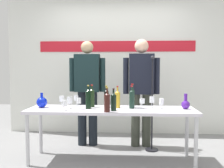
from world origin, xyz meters
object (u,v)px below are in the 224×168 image
object	(u,v)px
wine_bottle_1	(117,99)
wine_bottle_2	(113,101)
wine_bottle_3	(132,97)
wine_glass_right_0	(142,101)
wine_glass_left_4	(76,98)
decanter_blue_left	(42,102)
presenter_right	(141,86)
wine_glass_left_5	(79,101)
display_table	(111,113)
wine_glass_right_2	(161,102)
wine_glass_left_1	(62,99)
wine_glass_left_2	(70,100)
wine_bottle_4	(132,99)
presenter_left	(87,86)
wine_bottle_6	(106,98)
wine_glass_right_1	(152,100)
wine_glass_left_3	(62,99)
wine_bottle_7	(107,102)
wine_bottle_0	(92,97)
wine_bottle_5	(88,98)
wine_glass_left_0	(65,103)
decanter_blue_right	(186,104)
microphone_stand	(152,119)

from	to	relation	value
wine_bottle_1	wine_bottle_2	size ratio (longest dim) A/B	1.05
wine_bottle_3	wine_glass_right_0	xyz separation A→B (m)	(0.13, -0.09, -0.04)
wine_bottle_3	wine_glass_left_4	world-z (taller)	wine_bottle_3
decanter_blue_left	presenter_right	distance (m)	1.56
wine_bottle_1	wine_glass_left_5	distance (m)	0.53
display_table	wine_glass_right_2	xyz separation A→B (m)	(0.68, 0.03, 0.16)
wine_glass_left_1	wine_glass_left_5	bearing A→B (deg)	-42.70
wine_glass_left_4	wine_glass_right_2	size ratio (longest dim) A/B	1.13
wine_glass_left_2	wine_bottle_4	bearing A→B (deg)	5.37
wine_glass_left_4	presenter_left	bearing A→B (deg)	79.40
wine_bottle_6	display_table	bearing A→B (deg)	-60.31
wine_glass_left_1	presenter_right	bearing A→B (deg)	21.74
wine_glass_right_1	wine_glass_right_2	world-z (taller)	wine_glass_right_1
wine_glass_left_3	wine_glass_right_1	xyz separation A→B (m)	(1.26, -0.01, -0.00)
wine_bottle_6	wine_bottle_7	bearing A→B (deg)	-83.90
wine_bottle_0	wine_glass_left_3	bearing A→B (deg)	-177.48
wine_bottle_3	wine_bottle_5	size ratio (longest dim) A/B	1.03
presenter_left	decanter_blue_left	bearing A→B (deg)	-129.26
presenter_right	wine_bottle_7	xyz separation A→B (m)	(-0.47, -0.95, -0.13)
wine_bottle_3	wine_bottle_6	size ratio (longest dim) A/B	1.09
wine_bottle_6	wine_glass_left_2	bearing A→B (deg)	-159.88
wine_glass_left_0	wine_glass_right_1	size ratio (longest dim) A/B	0.85
wine_glass_right_2	decanter_blue_right	bearing A→B (deg)	1.03
wine_glass_left_3	wine_glass_left_4	bearing A→B (deg)	29.05
wine_bottle_3	wine_glass_left_1	bearing A→B (deg)	174.85
wine_bottle_1	wine_bottle_4	size ratio (longest dim) A/B	0.97
presenter_left	wine_bottle_0	xyz separation A→B (m)	(0.15, -0.56, -0.11)
presenter_left	wine_glass_left_3	size ratio (longest dim) A/B	10.71
wine_glass_right_1	wine_glass_left_0	bearing A→B (deg)	-166.06
wine_bottle_1	wine_glass_left_0	bearing A→B (deg)	-158.58
wine_glass_left_1	wine_bottle_4	bearing A→B (deg)	-10.36
wine_bottle_7	wine_glass_right_0	size ratio (longest dim) A/B	2.32
wine_glass_left_5	wine_glass_right_0	size ratio (longest dim) A/B	1.12
wine_glass_left_1	wine_glass_left_0	bearing A→B (deg)	-69.63
wine_bottle_1	wine_glass_right_0	size ratio (longest dim) A/B	2.24
presenter_left	wine_glass_left_3	distance (m)	0.66
wine_bottle_7	wine_glass_left_2	distance (m)	0.57
wine_bottle_3	wine_bottle_5	world-z (taller)	wine_bottle_3
presenter_left	wine_glass_left_0	bearing A→B (deg)	-99.92
wine_glass_left_5	decanter_blue_left	bearing A→B (deg)	169.85
display_table	wine_bottle_7	xyz separation A→B (m)	(-0.04, -0.25, 0.19)
wine_bottle_6	wine_glass_right_2	world-z (taller)	wine_bottle_6
display_table	wine_bottle_4	size ratio (longest dim) A/B	7.24
display_table	wine_bottle_6	distance (m)	0.25
wine_bottle_0	wine_glass_left_4	xyz separation A→B (m)	(-0.24, 0.08, -0.02)
presenter_right	wine_glass_left_4	xyz separation A→B (m)	(-0.96, -0.48, -0.15)
decanter_blue_left	wine_bottle_2	xyz separation A→B (m)	(1.01, -0.19, 0.05)
wine_bottle_4	presenter_right	bearing A→B (deg)	76.30
wine_glass_left_2	microphone_stand	bearing A→B (deg)	24.43
decanter_blue_right	presenter_left	distance (m)	1.59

